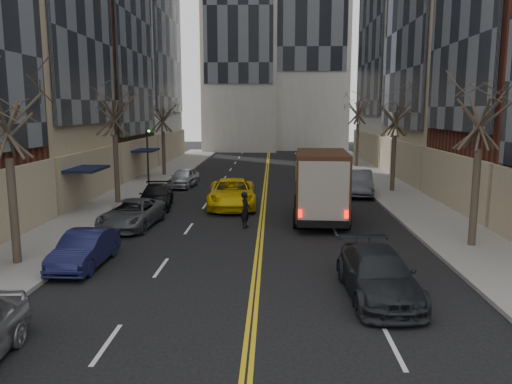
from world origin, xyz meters
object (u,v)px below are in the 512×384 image
observer_sedan (378,274)px  pedestrian (246,210)px  taxi (232,193)px  ups_truck (321,186)px

observer_sedan → pedestrian: pedestrian is taller
observer_sedan → taxi: taxi is taller
pedestrian → observer_sedan: bearing=-137.0°
ups_truck → observer_sedan: 10.62m
observer_sedan → pedestrian: (-4.54, 8.88, 0.17)m
pedestrian → ups_truck: bearing=-50.4°
ups_truck → taxi: 6.08m
ups_truck → pedestrian: (-3.77, -1.65, -0.94)m
ups_truck → taxi: (-4.85, 3.53, -1.01)m
ups_truck → pedestrian: size_ratio=3.82×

